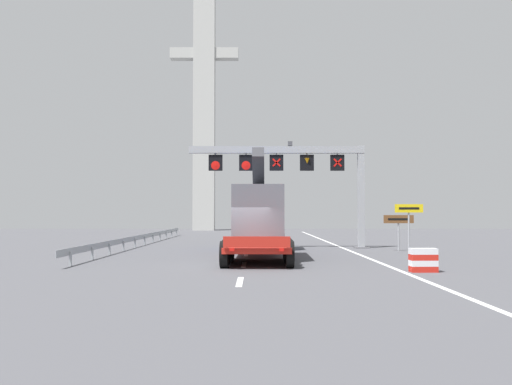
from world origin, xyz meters
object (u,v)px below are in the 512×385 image
Objects in this scene: crash_barrier_striped at (425,260)px; bridge_pylon_distant at (206,85)px; exit_sign_yellow at (411,216)px; tourist_info_sign_brown at (401,223)px; heavy_haul_truck_red at (261,218)px; overhead_lane_gantry at (300,166)px.

crash_barrier_striped is 0.03× the size of bridge_pylon_distant.
exit_sign_yellow reaches higher than tourist_info_sign_brown.
exit_sign_yellow is 2.70× the size of crash_barrier_striped.
heavy_haul_truck_red is 8.29m from exit_sign_yellow.
overhead_lane_gantry is 7.00m from heavy_haul_truck_red.
bridge_pylon_distant is (-15.31, 42.71, 17.18)m from exit_sign_yellow.
overhead_lane_gantry is 15.80m from crash_barrier_striped.
overhead_lane_gantry is 0.31× the size of bridge_pylon_distant.
overhead_lane_gantry reaches higher than heavy_haul_truck_red.
tourist_info_sign_brown is at bearing 89.18° from exit_sign_yellow.
heavy_haul_truck_red is (-2.51, -5.62, -3.32)m from overhead_lane_gantry.
heavy_haul_truck_red is at bearing -160.34° from tourist_info_sign_brown.
bridge_pylon_distant is (-9.55, 37.68, 13.95)m from overhead_lane_gantry.
heavy_haul_truck_red is 5.15× the size of exit_sign_yellow.
tourist_info_sign_brown is (0.03, 2.38, -0.42)m from exit_sign_yellow.
crash_barrier_striped is at bearing -75.84° from overhead_lane_gantry.
heavy_haul_truck_red is 0.37× the size of bridge_pylon_distant.
heavy_haul_truck_red is 8.82m from tourist_info_sign_brown.
exit_sign_yellow is 0.07× the size of bridge_pylon_distant.
exit_sign_yellow is (5.76, -5.04, -3.24)m from overhead_lane_gantry.
heavy_haul_truck_red is at bearing 124.65° from crash_barrier_striped.
overhead_lane_gantry reaches higher than crash_barrier_striped.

